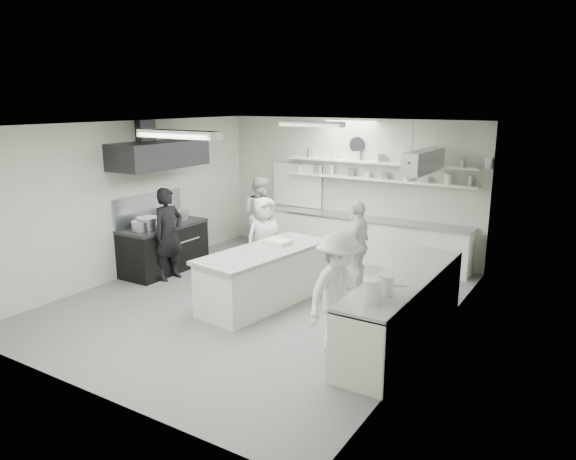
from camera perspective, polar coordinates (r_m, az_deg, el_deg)
The scene contains 27 objects.
floor at distance 9.34m, azimuth -3.11°, elevation -7.60°, with size 6.00×7.00×0.02m, color gray.
ceiling at distance 8.71m, azimuth -3.38°, elevation 11.25°, with size 6.00×7.00×0.02m, color white.
wall_back at distance 11.89m, azimuth 6.48°, elevation 4.53°, with size 6.00×0.04×3.00m, color beige.
wall_front at distance 6.45m, azimuth -21.36°, elevation -4.22°, with size 6.00×0.04×3.00m, color beige.
wall_left at distance 10.87m, azimuth -16.35°, elevation 3.19°, with size 0.04×7.00×3.00m, color beige.
wall_right at distance 7.63m, azimuth 15.58°, elevation -1.07°, with size 0.04×7.00×3.00m, color beige.
stove at distance 11.08m, azimuth -13.07°, elevation -1.98°, with size 0.80×1.80×0.90m, color black.
exhaust_hood at distance 10.74m, azimuth -13.62°, elevation 7.83°, with size 0.85×2.00×0.50m, color #27262A.
back_counter at distance 11.71m, azimuth 7.03°, elevation -0.83°, with size 5.00×0.60×0.92m, color white.
shelf_lower at distance 11.45m, azimuth 9.41°, elevation 5.35°, with size 4.20×0.26×0.04m, color white.
shelf_upper at distance 11.41m, azimuth 9.47°, elevation 7.09°, with size 4.20×0.26×0.04m, color white.
pass_through_window at distance 12.48m, azimuth 1.01°, elevation 4.81°, with size 1.30×0.04×1.00m, color black.
wall_clock at distance 11.65m, azimuth 7.42°, elevation 9.02°, with size 0.32×0.32×0.05m, color white.
right_counter at distance 7.87m, azimuth 12.21°, elevation -8.33°, with size 0.74×3.30×0.94m, color white.
pot_rack at distance 10.04m, azimuth 14.29°, elevation 7.12°, with size 0.30×1.60×0.40m, color #A1A6AE.
light_fixture_front at distance 7.31m, azimuth -11.61°, elevation 9.99°, with size 1.30×0.25×0.10m, color white.
light_fixture_rear at distance 10.23m, azimuth 2.53°, elevation 11.23°, with size 1.30×0.25×0.10m, color white.
prep_island at distance 9.10m, azimuth -2.53°, elevation -5.12°, with size 0.90×2.42×0.89m, color white.
stove_pot at distance 10.67m, azimuth -14.72°, elevation 0.62°, with size 0.43×0.43×0.27m, color #A1A6AE.
cook_stove at distance 10.44m, azimuth -12.61°, elevation -0.43°, with size 0.65×0.43×1.78m, color black.
cook_back at distance 12.10m, azimuth -3.05°, elevation 1.69°, with size 0.84×0.65×1.73m, color white.
cook_island_left at distance 10.28m, azimuth -2.55°, elevation -0.85°, with size 0.78×0.51×1.60m, color white.
cook_island_right at distance 9.81m, azimuth 7.41°, elevation -1.53°, with size 0.96×0.40×1.64m, color white.
cook_right at distance 7.28m, azimuth 5.41°, elevation -6.69°, with size 1.10×0.63×1.70m, color white.
bowl_island_a at distance 9.38m, azimuth -0.13°, elevation -1.49°, with size 0.25×0.25×0.06m, color #A1A6AE.
bowl_island_b at distance 9.01m, azimuth -3.75°, elevation -2.14°, with size 0.20×0.20×0.06m, color white.
bowl_right at distance 7.36m, azimuth 11.82°, elevation -5.75°, with size 0.21×0.21×0.05m, color white.
Camera 1 is at (4.99, -7.12, 3.38)m, focal length 33.34 mm.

